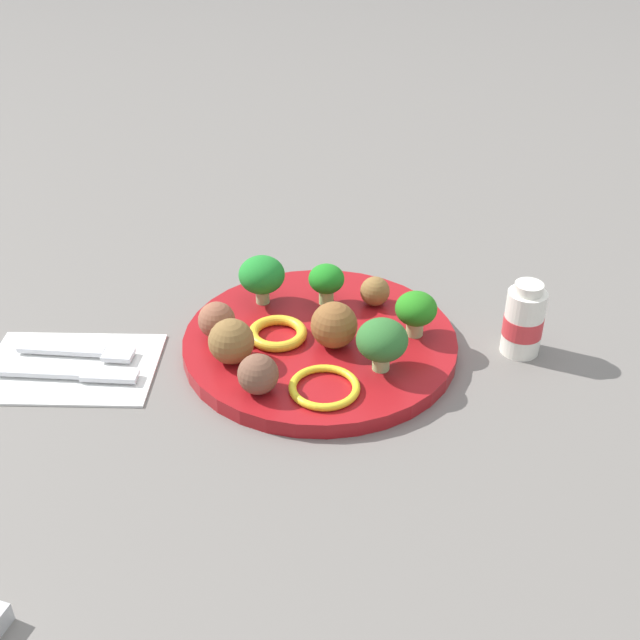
# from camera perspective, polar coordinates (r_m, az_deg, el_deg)

# --- Properties ---
(ground_plane) EXTENTS (4.00, 4.00, 0.00)m
(ground_plane) POSITION_cam_1_polar(r_m,az_deg,el_deg) (0.82, 0.00, -2.11)
(ground_plane) COLOR slate
(plate) EXTENTS (0.28, 0.28, 0.02)m
(plate) POSITION_cam_1_polar(r_m,az_deg,el_deg) (0.82, 0.00, -1.65)
(plate) COLOR maroon
(plate) RESTS_ON ground_plane
(broccoli_floret_front_right) EXTENTS (0.04, 0.04, 0.05)m
(broccoli_floret_front_right) POSITION_cam_1_polar(r_m,az_deg,el_deg) (0.81, 6.85, 0.87)
(broccoli_floret_front_right) COLOR #A8B977
(broccoli_floret_front_right) RESTS_ON plate
(broccoli_floret_center) EXTENTS (0.05, 0.05, 0.05)m
(broccoli_floret_center) POSITION_cam_1_polar(r_m,az_deg,el_deg) (0.86, -4.19, 3.20)
(broccoli_floret_center) COLOR #99BB7F
(broccoli_floret_center) RESTS_ON plate
(broccoli_floret_mid_left) EXTENTS (0.04, 0.04, 0.05)m
(broccoli_floret_mid_left) POSITION_cam_1_polar(r_m,az_deg,el_deg) (0.85, 0.46, 2.86)
(broccoli_floret_mid_left) COLOR #99C772
(broccoli_floret_mid_left) RESTS_ON plate
(broccoli_floret_far_rim) EXTENTS (0.05, 0.05, 0.05)m
(broccoli_floret_far_rim) POSITION_cam_1_polar(r_m,az_deg,el_deg) (0.75, 4.46, -1.50)
(broccoli_floret_far_rim) COLOR #9FC77D
(broccoli_floret_far_rim) RESTS_ON plate
(meatball_near_rim) EXTENTS (0.03, 0.03, 0.03)m
(meatball_near_rim) POSITION_cam_1_polar(r_m,az_deg,el_deg) (0.86, 3.96, 2.07)
(meatball_near_rim) COLOR brown
(meatball_near_rim) RESTS_ON plate
(meatball_back_right) EXTENTS (0.04, 0.04, 0.04)m
(meatball_back_right) POSITION_cam_1_polar(r_m,az_deg,el_deg) (0.81, -7.40, -0.01)
(meatball_back_right) COLOR brown
(meatball_back_right) RESTS_ON plate
(meatball_mid_left) EXTENTS (0.05, 0.05, 0.05)m
(meatball_mid_left) POSITION_cam_1_polar(r_m,az_deg,el_deg) (0.79, 1.01, -0.36)
(meatball_mid_left) COLOR brown
(meatball_mid_left) RESTS_ON plate
(meatball_center) EXTENTS (0.04, 0.04, 0.04)m
(meatball_center) POSITION_cam_1_polar(r_m,az_deg,el_deg) (0.73, -4.45, -3.89)
(meatball_center) COLOR brown
(meatball_center) RESTS_ON plate
(meatball_front_right) EXTENTS (0.04, 0.04, 0.04)m
(meatball_front_right) POSITION_cam_1_polar(r_m,az_deg,el_deg) (0.77, -6.37, -1.53)
(meatball_front_right) COLOR brown
(meatball_front_right) RESTS_ON plate
(pepper_ring_near_rim) EXTENTS (0.07, 0.07, 0.01)m
(pepper_ring_near_rim) POSITION_cam_1_polar(r_m,az_deg,el_deg) (0.81, -3.06, -0.87)
(pepper_ring_near_rim) COLOR yellow
(pepper_ring_near_rim) RESTS_ON plate
(pepper_ring_far_rim) EXTENTS (0.09, 0.09, 0.01)m
(pepper_ring_far_rim) POSITION_cam_1_polar(r_m,az_deg,el_deg) (0.74, 0.45, -4.83)
(pepper_ring_far_rim) COLOR yellow
(pepper_ring_far_rim) RESTS_ON plate
(napkin) EXTENTS (0.18, 0.13, 0.01)m
(napkin) POSITION_cam_1_polar(r_m,az_deg,el_deg) (0.83, -17.42, -3.21)
(napkin) COLOR white
(napkin) RESTS_ON ground_plane
(fork) EXTENTS (0.12, 0.03, 0.01)m
(fork) POSITION_cam_1_polar(r_m,az_deg,el_deg) (0.84, -16.64, -2.25)
(fork) COLOR silver
(fork) RESTS_ON napkin
(knife) EXTENTS (0.15, 0.03, 0.01)m
(knife) POSITION_cam_1_polar(r_m,az_deg,el_deg) (0.81, -17.35, -3.69)
(knife) COLOR silver
(knife) RESTS_ON napkin
(yogurt_bottle) EXTENTS (0.04, 0.04, 0.08)m
(yogurt_bottle) POSITION_cam_1_polar(r_m,az_deg,el_deg) (0.83, 14.36, -0.09)
(yogurt_bottle) COLOR white
(yogurt_bottle) RESTS_ON ground_plane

